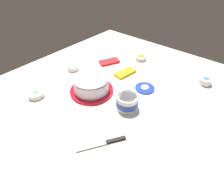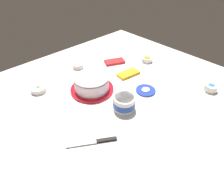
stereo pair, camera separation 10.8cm
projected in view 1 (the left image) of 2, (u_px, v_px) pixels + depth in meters
ground_plane at (123, 92)px, 1.19m from camera, size 1.54×1.54×0.00m
frosted_cake at (91, 85)px, 1.16m from camera, size 0.27×0.27×0.11m
frosting_tub at (127, 101)px, 1.05m from camera, size 0.12×0.12×0.08m
frosting_tub_lid at (145, 88)px, 1.21m from camera, size 0.12×0.12×0.02m
spreading_knife at (106, 142)px, 0.88m from camera, size 0.21×0.14×0.01m
sprinkle_bowl_green at (36, 94)px, 1.14m from camera, size 0.10×0.10×0.03m
sprinkle_bowl_blue at (205, 81)px, 1.24m from camera, size 0.08×0.08×0.04m
sprinkle_bowl_pink at (73, 68)px, 1.39m from camera, size 0.08×0.08×0.03m
sprinkle_bowl_orange at (141, 57)px, 1.51m from camera, size 0.09×0.09×0.04m
candy_box_lower at (109, 62)px, 1.48m from camera, size 0.17×0.13×0.02m
candy_box_upper at (125, 73)px, 1.35m from camera, size 0.16×0.10×0.02m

